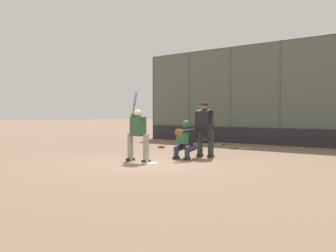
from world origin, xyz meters
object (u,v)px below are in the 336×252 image
Objects in this scene: umpire_home at (205,128)px; spare_bat_by_padding at (187,145)px; fielding_glove_on_dirt at (162,147)px; spare_bat_near_backstop at (220,145)px; equipment_bag_dugout_side at (199,140)px; catcher_behind_plate at (185,139)px; spare_bat_third_base_side at (243,148)px; batter_at_plate at (138,133)px.

umpire_home reaches higher than spare_bat_by_padding.
spare_bat_by_padding is 2.90× the size of fielding_glove_on_dirt.
equipment_bag_dugout_side is (1.89, -0.97, 0.10)m from spare_bat_near_backstop.
spare_bat_near_backstop is 2.80× the size of fielding_glove_on_dirt.
spare_bat_third_base_side is at bearing -89.23° from catcher_behind_plate.
batter_at_plate is 7.16× the size of fielding_glove_on_dirt.
batter_at_plate is at bearing -178.65° from spare_bat_by_padding.
batter_at_plate is 8.49m from equipment_bag_dugout_side.
spare_bat_third_base_side is 3.35m from fielding_glove_on_dirt.
equipment_bag_dugout_side is at bearing -56.27° from umpire_home.
umpire_home reaches higher than catcher_behind_plate.
spare_bat_near_backstop is at bearing -75.84° from spare_bat_by_padding.
spare_bat_near_backstop is at bearing -111.92° from fielding_glove_on_dirt.
spare_bat_third_base_side is at bearing -116.64° from spare_bat_by_padding.
catcher_behind_plate is 5.77m from spare_bat_near_backstop.
spare_bat_near_backstop is 2.13m from equipment_bag_dugout_side.
batter_at_plate is at bearing 67.58° from umpire_home.
umpire_home is at bearing -103.20° from catcher_behind_plate.
batter_at_plate reaches higher than spare_bat_third_base_side.
fielding_glove_on_dirt is at bearing 102.03° from equipment_bag_dugout_side.
catcher_behind_plate is 7.50m from equipment_bag_dugout_side.
batter_at_plate is 1.73× the size of catcher_behind_plate.
batter_at_plate is at bearing -154.44° from spare_bat_third_base_side.
equipment_bag_dugout_side reaches higher than spare_bat_near_backstop.
equipment_bag_dugout_side reaches higher than spare_bat_by_padding.
spare_bat_near_backstop is at bearing -74.45° from batter_at_plate.
spare_bat_third_base_side is (0.49, -3.37, -0.93)m from umpire_home.
batter_at_plate is at bearing 62.53° from catcher_behind_plate.
equipment_bag_dugout_side is at bearing 89.42° from spare_bat_third_base_side.
batter_at_plate reaches higher than catcher_behind_plate.
spare_bat_near_backstop and spare_bat_third_base_side have the same top height.
catcher_behind_plate is 4.19m from fielding_glove_on_dirt.
fielding_glove_on_dirt is (2.62, -4.03, -0.79)m from batter_at_plate.
fielding_glove_on_dirt reaches higher than spare_bat_third_base_side.
equipment_bag_dugout_side is at bearing -119.44° from spare_bat_near_backstop.
fielding_glove_on_dirt is (3.40, -1.70, -0.91)m from umpire_home.
spare_bat_by_padding is 1.84m from fielding_glove_on_dirt.
fielding_glove_on_dirt is at bearing -24.15° from spare_bat_near_backstop.
spare_bat_by_padding is at bearing -49.57° from umpire_home.
catcher_behind_plate reaches higher than equipment_bag_dugout_side.
spare_bat_by_padding is at bearing -62.44° from batter_at_plate.
spare_bat_by_padding is (1.18, 0.90, 0.00)m from spare_bat_near_backstop.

